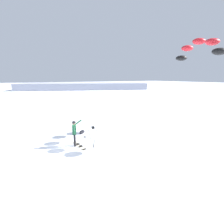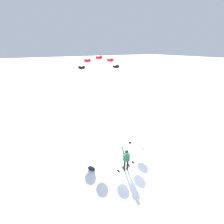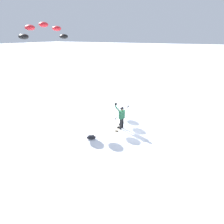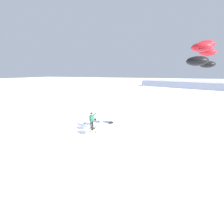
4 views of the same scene
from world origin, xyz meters
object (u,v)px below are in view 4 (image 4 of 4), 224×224
object	(u,v)px
snowboard	(93,129)
traction_kite	(204,54)
ski_poles	(85,127)
camera_tripod	(95,123)
snowboarder	(92,119)
gear_bag_large	(111,123)

from	to	relation	value
snowboard	traction_kite	distance (m)	11.00
snowboard	traction_kite	size ratio (longest dim) A/B	0.40
traction_kite	ski_poles	distance (m)	10.45
camera_tripod	ski_poles	distance (m)	1.03
snowboard	ski_poles	bearing A→B (deg)	175.82
camera_tripod	ski_poles	bearing A→B (deg)	127.02
snowboarder	camera_tripod	world-z (taller)	snowboarder
gear_bag_large	ski_poles	xyz separation A→B (m)	(-3.72, 1.11, 0.65)
snowboard	gear_bag_large	bearing A→B (deg)	-23.45
snowboarder	camera_tripod	distance (m)	1.35
snowboarder	ski_poles	bearing A→B (deg)	-175.20
snowboard	camera_tripod	world-z (taller)	camera_tripod
traction_kite	gear_bag_large	xyz separation A→B (m)	(4.53, 7.53, -6.47)
traction_kite	ski_poles	world-z (taller)	traction_kite
camera_tripod	ski_poles	xyz separation A→B (m)	(-0.60, 0.79, -0.26)
snowboarder	ski_poles	xyz separation A→B (m)	(-1.58, -0.13, -0.29)
snowboarder	snowboard	distance (m)	1.09
snowboard	traction_kite	world-z (taller)	traction_kite
camera_tripod	snowboarder	bearing A→B (deg)	43.21
snowboarder	traction_kite	world-z (taller)	traction_kite
gear_bag_large	traction_kite	bearing A→B (deg)	-121.04
snowboard	gear_bag_large	xyz separation A→B (m)	(2.32, -1.01, 0.11)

